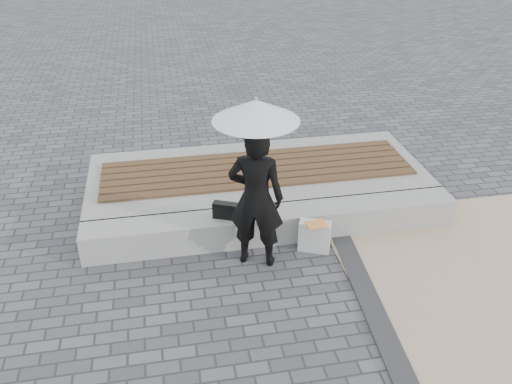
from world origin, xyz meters
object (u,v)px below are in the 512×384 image
seating_ledge (274,224)px  handbag (225,210)px  woman (256,198)px  parasol (256,110)px  canvas_tote (314,236)px

seating_ledge → handbag: size_ratio=15.98×
seating_ledge → handbag: 0.73m
woman → handbag: woman is taller
parasol → woman: bearing=180.0°
seating_ledge → woman: size_ratio=2.73×
seating_ledge → parasol: (-0.33, -0.48, 1.82)m
canvas_tote → seating_ledge: bearing=162.5°
parasol → handbag: (-0.32, 0.44, -1.51)m
parasol → canvas_tote: 1.97m
parasol → handbag: bearing=125.9°
canvas_tote → handbag: bearing=-174.0°
woman → handbag: (-0.32, 0.44, -0.40)m
handbag → canvas_tote: 1.20m
seating_ledge → handbag: handbag is taller
seating_ledge → canvas_tote: size_ratio=11.82×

